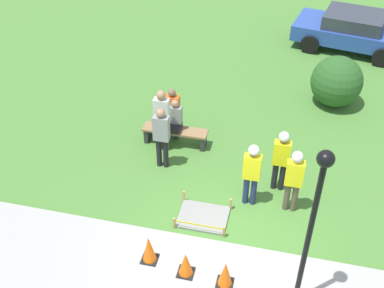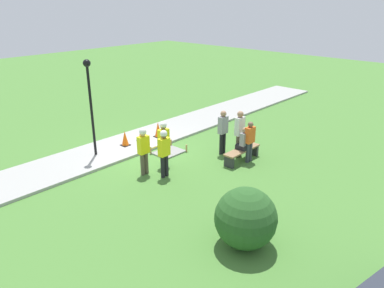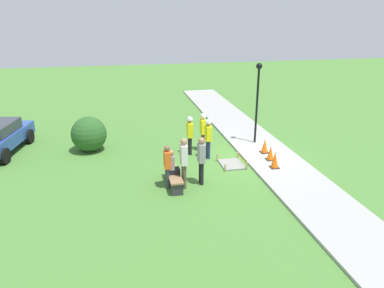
{
  "view_description": "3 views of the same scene",
  "coord_description": "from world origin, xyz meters",
  "px_view_note": "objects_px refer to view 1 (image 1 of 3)",
  "views": [
    {
      "loc": [
        0.96,
        -6.96,
        8.17
      ],
      "look_at": [
        -1.16,
        2.03,
        1.05
      ],
      "focal_mm": 45.0,
      "sensor_mm": 36.0,
      "label": 1
    },
    {
      "loc": [
        9.01,
        10.79,
        5.84
      ],
      "look_at": [
        -0.38,
        2.13,
        0.83
      ],
      "focal_mm": 35.0,
      "sensor_mm": 36.0,
      "label": 2
    },
    {
      "loc": [
        -14.06,
        5.13,
        5.99
      ],
      "look_at": [
        -0.26,
        2.27,
        0.92
      ],
      "focal_mm": 35.0,
      "sensor_mm": 36.0,
      "label": 3
    }
  ],
  "objects_px": {
    "park_bench": "(175,133)",
    "parked_car_blue": "(352,30)",
    "traffic_cone_sidewalk_edge": "(225,274)",
    "worker_trainee": "(281,156)",
    "bystander_in_orange_shirt": "(172,112)",
    "worker_assistant": "(252,170)",
    "lamppost_near": "(314,212)",
    "bystander_in_gray_shirt": "(162,117)",
    "traffic_cone_near_patch": "(149,249)",
    "bystander_in_white_shirt": "(162,134)",
    "worker_supervisor": "(294,177)",
    "person_seated_on_bench": "(175,118)",
    "traffic_cone_far_patch": "(186,264)"
  },
  "relations": [
    {
      "from": "worker_supervisor",
      "to": "worker_assistant",
      "type": "xyz_separation_m",
      "value": [
        -0.96,
        -0.0,
        0.0
      ]
    },
    {
      "from": "person_seated_on_bench",
      "to": "worker_supervisor",
      "type": "relative_size",
      "value": 0.52
    },
    {
      "from": "worker_supervisor",
      "to": "worker_assistant",
      "type": "bearing_deg",
      "value": -179.92
    },
    {
      "from": "bystander_in_gray_shirt",
      "to": "lamppost_near",
      "type": "xyz_separation_m",
      "value": [
        3.82,
        -4.11,
        1.47
      ]
    },
    {
      "from": "traffic_cone_sidewalk_edge",
      "to": "worker_trainee",
      "type": "relative_size",
      "value": 0.36
    },
    {
      "from": "worker_assistant",
      "to": "bystander_in_gray_shirt",
      "type": "xyz_separation_m",
      "value": [
        -2.57,
        1.52,
        0.05
      ]
    },
    {
      "from": "park_bench",
      "to": "bystander_in_orange_shirt",
      "type": "distance_m",
      "value": 0.61
    },
    {
      "from": "worker_trainee",
      "to": "parked_car_blue",
      "type": "distance_m",
      "value": 8.6
    },
    {
      "from": "bystander_in_gray_shirt",
      "to": "parked_car_blue",
      "type": "height_order",
      "value": "bystander_in_gray_shirt"
    },
    {
      "from": "worker_assistant",
      "to": "parked_car_blue",
      "type": "relative_size",
      "value": 0.39
    },
    {
      "from": "person_seated_on_bench",
      "to": "bystander_in_gray_shirt",
      "type": "relative_size",
      "value": 0.48
    },
    {
      "from": "person_seated_on_bench",
      "to": "bystander_in_orange_shirt",
      "type": "xyz_separation_m",
      "value": [
        -0.12,
        0.18,
        0.06
      ]
    },
    {
      "from": "bystander_in_gray_shirt",
      "to": "traffic_cone_sidewalk_edge",
      "type": "bearing_deg",
      "value": -58.87
    },
    {
      "from": "traffic_cone_sidewalk_edge",
      "to": "worker_supervisor",
      "type": "relative_size",
      "value": 0.36
    },
    {
      "from": "traffic_cone_sidewalk_edge",
      "to": "bystander_in_white_shirt",
      "type": "relative_size",
      "value": 0.35
    },
    {
      "from": "park_bench",
      "to": "bystander_in_gray_shirt",
      "type": "bearing_deg",
      "value": -127.46
    },
    {
      "from": "worker_assistant",
      "to": "traffic_cone_far_patch",
      "type": "bearing_deg",
      "value": -111.52
    },
    {
      "from": "park_bench",
      "to": "parked_car_blue",
      "type": "distance_m",
      "value": 8.67
    },
    {
      "from": "traffic_cone_sidewalk_edge",
      "to": "bystander_in_gray_shirt",
      "type": "xyz_separation_m",
      "value": [
        -2.43,
        4.02,
        0.66
      ]
    },
    {
      "from": "traffic_cone_near_patch",
      "to": "bystander_in_white_shirt",
      "type": "height_order",
      "value": "bystander_in_white_shirt"
    },
    {
      "from": "park_bench",
      "to": "person_seated_on_bench",
      "type": "xyz_separation_m",
      "value": [
        -0.01,
        0.05,
        0.49
      ]
    },
    {
      "from": "person_seated_on_bench",
      "to": "worker_supervisor",
      "type": "height_order",
      "value": "worker_supervisor"
    },
    {
      "from": "worker_trainee",
      "to": "traffic_cone_sidewalk_edge",
      "type": "bearing_deg",
      "value": -103.31
    },
    {
      "from": "traffic_cone_sidewalk_edge",
      "to": "bystander_in_white_shirt",
      "type": "bearing_deg",
      "value": 123.85
    },
    {
      "from": "bystander_in_orange_shirt",
      "to": "traffic_cone_near_patch",
      "type": "bearing_deg",
      "value": -81.28
    },
    {
      "from": "worker_supervisor",
      "to": "lamppost_near",
      "type": "relative_size",
      "value": 0.47
    },
    {
      "from": "worker_assistant",
      "to": "bystander_in_white_shirt",
      "type": "bearing_deg",
      "value": 160.36
    },
    {
      "from": "lamppost_near",
      "to": "parked_car_blue",
      "type": "xyz_separation_m",
      "value": [
        1.26,
        11.63,
        -1.81
      ]
    },
    {
      "from": "worker_supervisor",
      "to": "worker_assistant",
      "type": "height_order",
      "value": "worker_assistant"
    },
    {
      "from": "park_bench",
      "to": "traffic_cone_near_patch",
      "type": "bearing_deg",
      "value": -82.54
    },
    {
      "from": "traffic_cone_sidewalk_edge",
      "to": "worker_assistant",
      "type": "relative_size",
      "value": 0.36
    },
    {
      "from": "bystander_in_orange_shirt",
      "to": "bystander_in_white_shirt",
      "type": "relative_size",
      "value": 0.89
    },
    {
      "from": "person_seated_on_bench",
      "to": "worker_trainee",
      "type": "distance_m",
      "value": 3.19
    },
    {
      "from": "traffic_cone_far_patch",
      "to": "bystander_in_orange_shirt",
      "type": "distance_m",
      "value": 4.78
    },
    {
      "from": "bystander_in_white_shirt",
      "to": "lamppost_near",
      "type": "xyz_separation_m",
      "value": [
        3.64,
        -3.44,
        1.52
      ]
    },
    {
      "from": "traffic_cone_near_patch",
      "to": "worker_supervisor",
      "type": "relative_size",
      "value": 0.39
    },
    {
      "from": "parked_car_blue",
      "to": "worker_supervisor",
      "type": "bearing_deg",
      "value": -88.68
    },
    {
      "from": "worker_trainee",
      "to": "bystander_in_gray_shirt",
      "type": "bearing_deg",
      "value": 164.96
    },
    {
      "from": "bystander_in_gray_shirt",
      "to": "lamppost_near",
      "type": "distance_m",
      "value": 5.79
    },
    {
      "from": "bystander_in_white_shirt",
      "to": "parked_car_blue",
      "type": "xyz_separation_m",
      "value": [
        4.9,
        8.2,
        -0.28
      ]
    },
    {
      "from": "worker_assistant",
      "to": "lamppost_near",
      "type": "relative_size",
      "value": 0.47
    },
    {
      "from": "traffic_cone_far_patch",
      "to": "person_seated_on_bench",
      "type": "height_order",
      "value": "person_seated_on_bench"
    },
    {
      "from": "worker_trainee",
      "to": "lamppost_near",
      "type": "height_order",
      "value": "lamppost_near"
    },
    {
      "from": "bystander_in_gray_shirt",
      "to": "traffic_cone_far_patch",
      "type": "bearing_deg",
      "value": -67.81
    },
    {
      "from": "person_seated_on_bench",
      "to": "park_bench",
      "type": "bearing_deg",
      "value": -81.68
    },
    {
      "from": "worker_supervisor",
      "to": "bystander_in_white_shirt",
      "type": "height_order",
      "value": "bystander_in_white_shirt"
    },
    {
      "from": "traffic_cone_far_patch",
      "to": "bystander_in_orange_shirt",
      "type": "relative_size",
      "value": 0.37
    },
    {
      "from": "traffic_cone_sidewalk_edge",
      "to": "lamppost_near",
      "type": "xyz_separation_m",
      "value": [
        1.39,
        -0.08,
        2.13
      ]
    },
    {
      "from": "traffic_cone_far_patch",
      "to": "bystander_in_gray_shirt",
      "type": "height_order",
      "value": "bystander_in_gray_shirt"
    },
    {
      "from": "traffic_cone_near_patch",
      "to": "bystander_in_orange_shirt",
      "type": "xyz_separation_m",
      "value": [
        -0.67,
        4.35,
        0.46
      ]
    }
  ]
}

